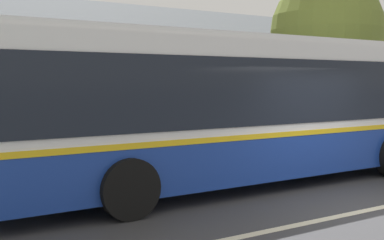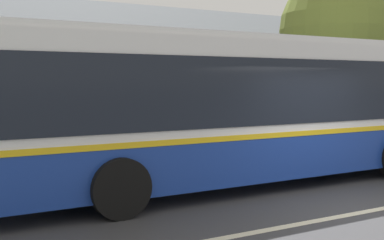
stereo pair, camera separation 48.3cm
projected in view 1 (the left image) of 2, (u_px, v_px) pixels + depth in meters
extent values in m
plane|color=#38383A|center=(377.00, 208.00, 8.39)|extent=(300.00, 300.00, 0.00)
cube|color=gray|center=(196.00, 158.00, 13.49)|extent=(60.00, 3.00, 0.15)
cube|color=beige|center=(377.00, 208.00, 8.39)|extent=(60.00, 0.16, 0.01)
cube|color=beige|center=(73.00, 93.00, 20.13)|extent=(21.00, 10.10, 3.43)
cube|color=#4C5156|center=(92.00, 20.00, 17.76)|extent=(21.60, 5.11, 2.26)
cube|color=#4C5156|center=(54.00, 32.00, 22.05)|extent=(21.60, 5.11, 2.26)
cube|color=black|center=(120.00, 91.00, 15.79)|extent=(1.10, 0.06, 1.30)
cube|color=black|center=(288.00, 89.00, 19.61)|extent=(1.10, 0.06, 1.30)
cube|color=#4C3323|center=(201.00, 113.00, 17.49)|extent=(1.00, 0.06, 2.10)
cube|color=navy|center=(239.00, 151.00, 10.37)|extent=(11.46, 2.59, 0.86)
cube|color=gold|center=(239.00, 129.00, 10.33)|extent=(11.48, 2.61, 0.10)
cube|color=white|center=(239.00, 86.00, 10.25)|extent=(11.46, 2.59, 1.77)
cube|color=white|center=(240.00, 41.00, 10.18)|extent=(11.23, 2.46, 0.12)
cube|color=black|center=(207.00, 90.00, 11.33)|extent=(10.52, 0.11, 1.27)
cube|color=black|center=(280.00, 92.00, 9.19)|extent=(10.52, 0.11, 1.27)
cube|color=#192D99|center=(153.00, 149.00, 10.69)|extent=(3.20, 0.05, 0.60)
cube|color=black|center=(337.00, 108.00, 13.73)|extent=(0.90, 0.04, 2.37)
cylinder|color=black|center=(313.00, 143.00, 13.31)|extent=(1.00, 0.29, 1.00)
cylinder|color=black|center=(78.00, 166.00, 9.79)|extent=(1.00, 0.29, 1.00)
cylinder|color=black|center=(129.00, 189.00, 7.67)|extent=(1.00, 0.29, 1.00)
cylinder|color=#4C3828|center=(325.00, 104.00, 17.58)|extent=(0.30, 0.30, 2.76)
sphere|color=olive|center=(326.00, 30.00, 17.36)|extent=(4.00, 4.00, 4.00)
sphere|color=olive|center=(347.00, 47.00, 17.40)|extent=(2.68, 2.68, 2.68)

